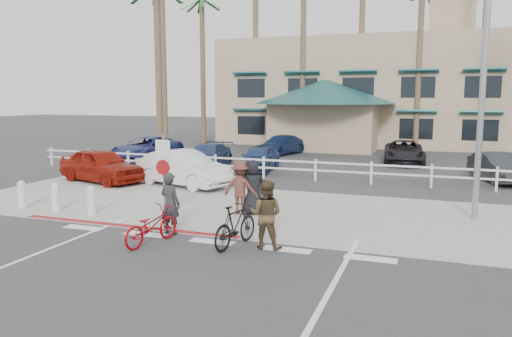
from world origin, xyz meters
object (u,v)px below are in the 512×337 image
at_px(car_red_compact, 101,165).
at_px(car_white_sedan, 183,168).
at_px(bike_black, 236,225).
at_px(sign_post, 164,173).
at_px(bike_red, 151,226).

bearing_deg(car_red_compact, car_white_sedan, -68.33).
height_order(bike_black, car_white_sedan, car_white_sedan).
xyz_separation_m(car_white_sedan, car_red_compact, (-3.84, -0.32, -0.01)).
xyz_separation_m(bike_black, car_white_sedan, (-5.22, 7.10, 0.20)).
bearing_deg(sign_post, car_white_sedan, 112.47).
bearing_deg(car_white_sedan, bike_red, -138.86).
bearing_deg(sign_post, bike_red, -67.82).
bearing_deg(bike_red, car_white_sedan, -55.07).
distance_m(bike_black, car_red_compact, 11.32).
relative_size(bike_black, car_white_sedan, 0.40).
height_order(sign_post, bike_black, sign_post).
height_order(car_white_sedan, car_red_compact, car_white_sedan).
height_order(sign_post, car_red_compact, sign_post).
xyz_separation_m(bike_red, car_white_sedan, (-3.14, 7.63, 0.26)).
distance_m(bike_red, car_red_compact, 10.12).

